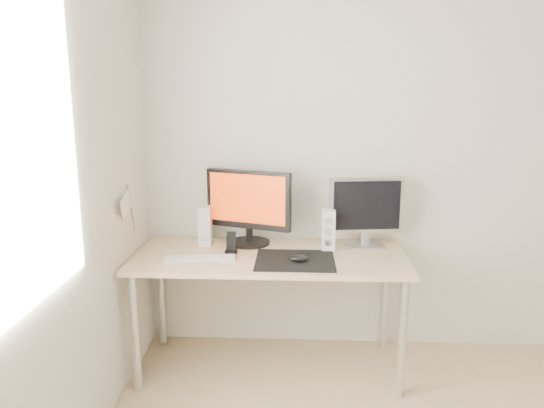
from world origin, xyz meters
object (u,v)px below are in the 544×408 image
object	(u,v)px
speaker_left	(205,226)
phone_dock	(231,246)
main_monitor	(248,205)
desk	(270,267)
mouse	(299,258)
keyboard	(200,259)
speaker_right	(328,230)
second_monitor	(366,209)

from	to	relation	value
speaker_left	phone_dock	xyz separation A→B (m)	(0.18, -0.15, -0.08)
main_monitor	phone_dock	size ratio (longest dim) A/B	4.17
desk	speaker_left	bearing A→B (deg)	157.16
desk	speaker_left	size ratio (longest dim) A/B	6.53
mouse	main_monitor	size ratio (longest dim) A/B	0.20
speaker_left	desk	bearing A→B (deg)	-22.84
desk	keyboard	world-z (taller)	keyboard
speaker_left	speaker_right	world-z (taller)	same
phone_dock	second_monitor	bearing A→B (deg)	10.95
phone_dock	desk	bearing A→B (deg)	-5.79
mouse	speaker_right	bearing A→B (deg)	54.40
desk	phone_dock	distance (m)	0.26
desk	keyboard	bearing A→B (deg)	-162.37
main_monitor	speaker_right	world-z (taller)	main_monitor
second_monitor	phone_dock	bearing A→B (deg)	-169.05
mouse	main_monitor	bearing A→B (deg)	132.83
desk	phone_dock	xyz separation A→B (m)	(-0.23, 0.02, 0.12)
speaker_left	phone_dock	distance (m)	0.25
main_monitor	speaker_left	distance (m)	0.30
speaker_left	phone_dock	world-z (taller)	speaker_left
desk	main_monitor	size ratio (longest dim) A/B	2.99
speaker_right	phone_dock	distance (m)	0.59
keyboard	second_monitor	bearing A→B (deg)	17.41
speaker_left	phone_dock	size ratio (longest dim) A/B	1.91
mouse	second_monitor	xyz separation A→B (m)	(0.41, 0.32, 0.22)
second_monitor	speaker_right	bearing A→B (deg)	-163.19
main_monitor	keyboard	bearing A→B (deg)	-127.90
desk	speaker_right	bearing A→B (deg)	17.56
mouse	speaker_right	world-z (taller)	speaker_right
main_monitor	keyboard	distance (m)	0.48
second_monitor	speaker_right	size ratio (longest dim) A/B	1.84
desk	main_monitor	bearing A→B (deg)	125.42
phone_dock	main_monitor	bearing A→B (deg)	63.07
desk	keyboard	size ratio (longest dim) A/B	3.71
speaker_right	speaker_left	bearing A→B (deg)	175.27
desk	speaker_left	xyz separation A→B (m)	(-0.41, 0.17, 0.20)
second_monitor	speaker_right	distance (m)	0.27
speaker_right	second_monitor	bearing A→B (deg)	16.81
keyboard	speaker_right	bearing A→B (deg)	17.60
main_monitor	phone_dock	world-z (taller)	main_monitor
keyboard	desk	bearing A→B (deg)	17.63
speaker_left	speaker_right	size ratio (longest dim) A/B	1.00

